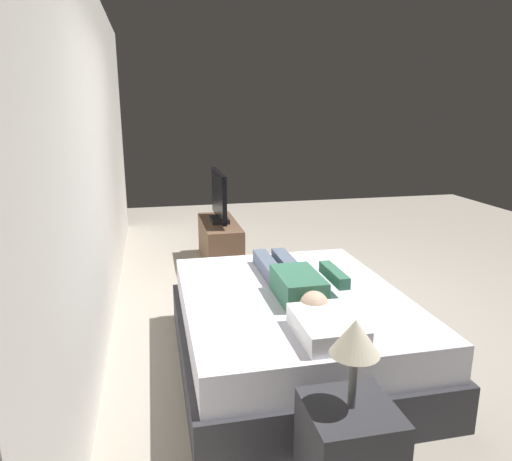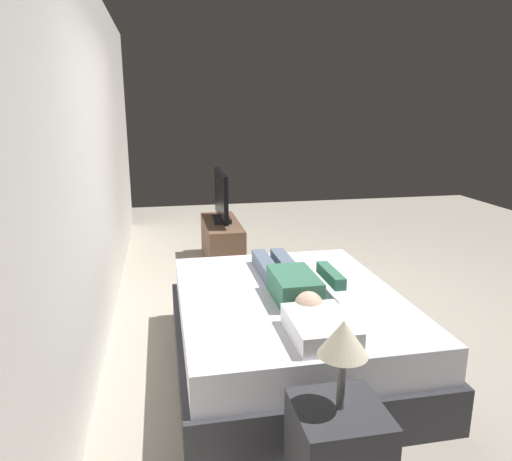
% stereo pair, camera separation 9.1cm
% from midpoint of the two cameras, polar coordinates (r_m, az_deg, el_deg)
% --- Properties ---
extents(ground_plane, '(10.00, 10.00, 0.00)m').
position_cam_midpoint_polar(ground_plane, '(4.47, 5.29, -9.39)').
color(ground_plane, '#ADA393').
extents(back_wall, '(6.40, 0.10, 2.80)m').
position_cam_midpoint_polar(back_wall, '(4.36, -17.76, 8.48)').
color(back_wall, silver).
rests_on(back_wall, ground).
extents(bed, '(1.97, 1.59, 0.54)m').
position_cam_midpoint_polar(bed, '(3.50, 4.66, -11.68)').
color(bed, '#333338').
rests_on(bed, ground).
extents(pillow, '(0.48, 0.34, 0.12)m').
position_cam_midpoint_polar(pillow, '(2.79, 8.57, -11.33)').
color(pillow, white).
rests_on(pillow, bed).
extents(person, '(1.26, 0.46, 0.18)m').
position_cam_midpoint_polar(person, '(3.39, 4.99, -6.01)').
color(person, '#387056').
rests_on(person, bed).
extents(remote, '(0.15, 0.04, 0.02)m').
position_cam_midpoint_polar(remote, '(3.68, 10.41, -5.75)').
color(remote, black).
rests_on(remote, bed).
extents(tv_stand, '(1.10, 0.40, 0.50)m').
position_cam_midpoint_polar(tv_stand, '(5.69, -3.61, -1.39)').
color(tv_stand, brown).
rests_on(tv_stand, ground).
extents(tv, '(0.88, 0.20, 0.59)m').
position_cam_midpoint_polar(tv, '(5.57, -3.70, 3.91)').
color(tv, black).
rests_on(tv, tv_stand).
extents(nightstand, '(0.40, 0.40, 0.52)m').
position_cam_midpoint_polar(nightstand, '(2.45, 10.82, -25.02)').
color(nightstand, '#333338').
rests_on(nightstand, ground).
extents(lamp, '(0.22, 0.22, 0.42)m').
position_cam_midpoint_polar(lamp, '(2.12, 11.59, -12.61)').
color(lamp, '#59595B').
rests_on(lamp, nightstand).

